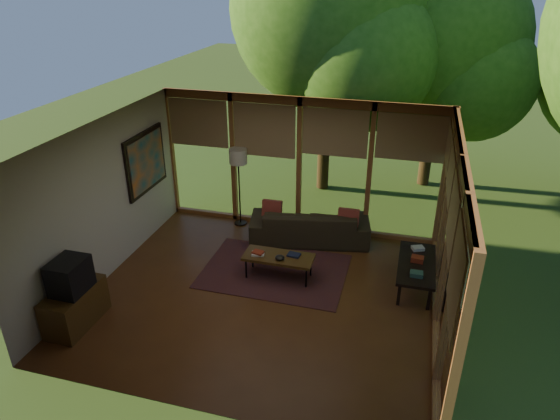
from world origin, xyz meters
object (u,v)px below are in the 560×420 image
(floor_lamp, at_px, (238,161))
(coffee_table, at_px, (279,258))
(media_cabinet, at_px, (75,307))
(side_console, at_px, (417,265))
(television, at_px, (70,276))
(sofa, at_px, (310,225))

(floor_lamp, height_order, coffee_table, floor_lamp)
(media_cabinet, height_order, coffee_table, media_cabinet)
(floor_lamp, distance_m, side_console, 3.97)
(television, relative_size, side_console, 0.39)
(side_console, bearing_deg, floor_lamp, 159.05)
(sofa, distance_m, side_console, 2.32)
(sofa, distance_m, media_cabinet, 4.45)
(coffee_table, bearing_deg, sofa, 80.92)
(media_cabinet, xyz_separation_m, coffee_table, (2.59, 2.01, 0.09))
(media_cabinet, xyz_separation_m, television, (0.02, 0.00, 0.55))
(media_cabinet, relative_size, coffee_table, 0.83)
(media_cabinet, height_order, floor_lamp, floor_lamp)
(media_cabinet, bearing_deg, coffee_table, 37.82)
(sofa, relative_size, television, 4.17)
(sofa, relative_size, side_console, 1.64)
(floor_lamp, distance_m, coffee_table, 2.39)
(television, height_order, side_console, television)
(sofa, distance_m, floor_lamp, 1.90)
(sofa, height_order, side_console, sofa)
(sofa, height_order, coffee_table, sofa)
(sofa, relative_size, coffee_table, 1.91)
(coffee_table, relative_size, side_console, 0.86)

